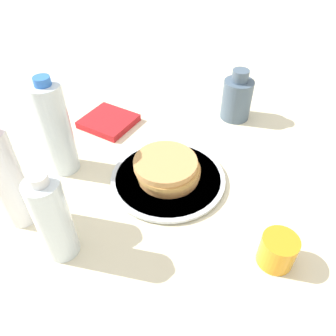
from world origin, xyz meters
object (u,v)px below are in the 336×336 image
plate (168,178)px  cream_jug (237,98)px  water_bottle_far (56,129)px  pancake_stack (168,169)px  water_bottle_near (7,179)px  juice_glass (278,251)px  water_bottle_mid (53,219)px

plate → cream_jug: (0.03, -0.34, 0.06)m
plate → water_bottle_far: (0.22, 0.13, 0.11)m
pancake_stack → water_bottle_far: water_bottle_far is taller
water_bottle_far → water_bottle_near: bearing=112.9°
juice_glass → water_bottle_far: size_ratio=0.28×
pancake_stack → water_bottle_near: water_bottle_near is taller
juice_glass → water_bottle_mid: 0.41m
juice_glass → water_bottle_far: water_bottle_far is taller
plate → water_bottle_mid: size_ratio=1.36×
juice_glass → water_bottle_near: bearing=29.6°
plate → cream_jug: bearing=-84.8°
cream_jug → water_bottle_near: water_bottle_near is taller
plate → juice_glass: juice_glass is taller
plate → water_bottle_mid: water_bottle_mid is taller
plate → juice_glass: (-0.30, 0.03, 0.03)m
water_bottle_near → water_bottle_mid: size_ratio=1.20×
juice_glass → water_bottle_near: 0.53m
plate → juice_glass: 0.30m
pancake_stack → cream_jug: cream_jug is taller
cream_jug → pancake_stack: bearing=95.4°
water_bottle_near → water_bottle_far: water_bottle_far is taller
plate → juice_glass: bearing=174.1°
water_bottle_mid → water_bottle_far: 0.25m
water_bottle_near → pancake_stack: bearing=-119.3°
cream_jug → water_bottle_far: water_bottle_far is taller
cream_jug → juice_glass: bearing=131.6°
juice_glass → water_bottle_near: water_bottle_near is taller
juice_glass → pancake_stack: bearing=-5.3°
cream_jug → water_bottle_near: size_ratio=0.62×
juice_glass → cream_jug: bearing=-48.4°
water_bottle_near → water_bottle_mid: (-0.13, -0.01, -0.02)m
water_bottle_near → water_bottle_mid: water_bottle_near is taller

